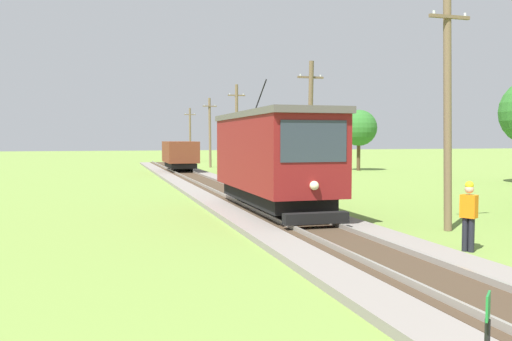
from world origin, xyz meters
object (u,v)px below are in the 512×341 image
Objects in this scene: freight_car at (180,155)px; tree_left_near at (359,128)px; gravel_pile at (241,164)px; utility_pole_distant at (210,132)px; red_tram at (273,156)px; trackside_signal_marker at (487,340)px; utility_pole_mid at (310,126)px; track_worker at (469,213)px; utility_pole_near_tram at (448,107)px; utility_pole_horizon at (190,134)px; utility_pole_far at (237,128)px.

tree_left_near reaches higher than freight_car.
gravel_pile is at bearing 171.72° from tree_left_near.
utility_pole_distant reaches higher than tree_left_near.
red_tram reaches higher than gravel_pile.
freight_car is 4.41× the size of trackside_signal_marker.
gravel_pile is (1.29, 19.13, -2.82)m from utility_pole_mid.
freight_car is 2.91× the size of track_worker.
red_tram is 33.77m from utility_pole_distant.
track_worker is at bearing -95.70° from utility_pole_mid.
tree_left_near is at bearing -8.28° from gravel_pile.
utility_pole_mid is at bearing 90.00° from utility_pole_near_tram.
utility_pole_horizon is at bearing 78.88° from freight_car.
freight_car is 18.56m from utility_pole_mid.
track_worker is 0.33× the size of tree_left_near.
freight_car is (-0.00, 24.74, -0.64)m from red_tram.
gravel_pile is (1.29, -20.19, -2.73)m from utility_pole_horizon.
utility_pole_horizon is at bearing 118.39° from tree_left_near.
utility_pole_far is (-0.00, 15.62, 0.18)m from utility_pole_mid.
red_tram is at bearing 132.90° from utility_pole_near_tram.
red_tram is 26.52m from gravel_pile.
freight_car is 1.63× the size of gravel_pile.
utility_pole_distant is at bearing 99.67° from gravel_pile.
utility_pole_far is 4.79m from gravel_pile.
red_tram is at bearing -95.20° from utility_pole_horizon.
red_tram is 29.16m from tree_left_near.
track_worker is at bearing -85.06° from freight_car.
utility_pole_distant is (-0.00, 26.71, 0.07)m from utility_pole_mid.
utility_pole_far reaches higher than utility_pole_mid.
trackside_signal_marker is 0.22× the size of tree_left_near.
red_tram is at bearing 80.61° from track_worker.
tree_left_near is at bearing 37.62° from track_worker.
utility_pole_mid is at bearing -90.00° from utility_pole_horizon.
utility_pole_far is (4.19, 22.39, 1.47)m from red_tram.
tree_left_near is (13.15, 31.80, 2.82)m from track_worker.
tree_left_near is (11.73, 1.99, 0.13)m from utility_pole_far.
utility_pole_mid is at bearing -90.00° from utility_pole_distant.
utility_pole_far is 23.69m from utility_pole_horizon.
utility_pole_near_tram is 2.34× the size of gravel_pile.
utility_pole_horizon reaches higher than tree_left_near.
trackside_signal_marker is (-6.25, -9.41, -3.15)m from utility_pole_near_tram.
utility_pole_far reaches higher than red_tram.
utility_pole_horizon is at bearing 84.06° from trackside_signal_marker.
utility_pole_distant reaches higher than utility_pole_horizon.
utility_pole_mid reaches higher than utility_pole_horizon.
red_tram is 24.75m from freight_car.
freight_car is 0.79× the size of utility_pole_horizon.
utility_pole_mid is 5.75× the size of trackside_signal_marker.
utility_pole_distant is (4.20, 8.74, 2.00)m from freight_car.
red_tram is at bearing 81.61° from trackside_signal_marker.
trackside_signal_marker is at bearing -93.03° from freight_car.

